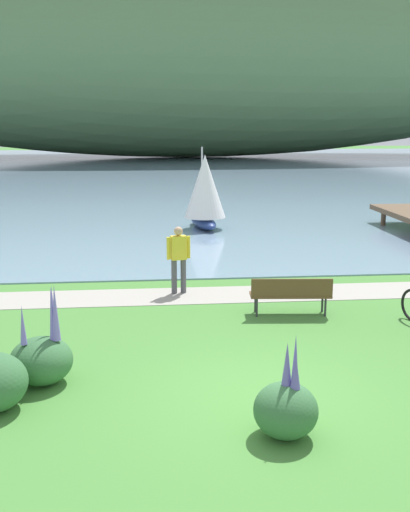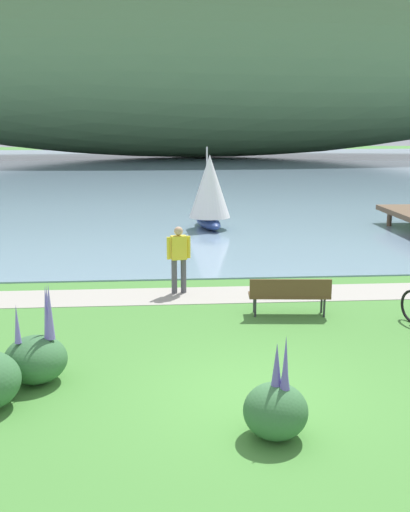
% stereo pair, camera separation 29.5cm
% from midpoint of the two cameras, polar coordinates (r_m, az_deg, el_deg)
% --- Properties ---
extents(ground_plane, '(200.00, 200.00, 0.00)m').
position_cam_midpoint_polar(ground_plane, '(9.93, 4.29, -12.87)').
color(ground_plane, '#478438').
extents(bay_water, '(180.00, 80.00, 0.04)m').
position_cam_midpoint_polar(bay_water, '(56.30, -3.93, 8.13)').
color(bay_water, '#7A99B2').
rests_on(bay_water, ground).
extents(distant_hillside, '(95.89, 28.00, 24.11)m').
position_cam_midpoint_polar(distant_hillside, '(75.84, -1.95, 18.40)').
color(distant_hillside, '#567A4C').
rests_on(distant_hillside, bay_water).
extents(shoreline_path, '(60.00, 1.50, 0.01)m').
position_cam_midpoint_polar(shoreline_path, '(15.25, 0.65, -3.67)').
color(shoreline_path, '#A39E93').
rests_on(shoreline_path, ground).
extents(park_bench_near_camera, '(1.83, 0.63, 0.88)m').
position_cam_midpoint_polar(park_bench_near_camera, '(13.67, 7.45, -3.44)').
color(park_bench_near_camera, brown).
rests_on(park_bench_near_camera, ground).
extents(person_at_shoreline, '(0.60, 0.30, 1.71)m').
position_cam_midpoint_polar(person_at_shoreline, '(15.19, -3.05, 0.04)').
color(person_at_shoreline, '#4C4C51').
rests_on(person_at_shoreline, ground).
extents(echium_bush_closest_to_camera, '(0.89, 0.89, 1.40)m').
position_cam_midpoint_polar(echium_bush_closest_to_camera, '(8.61, 6.60, -14.01)').
color(echium_bush_closest_to_camera, '#386B3D').
rests_on(echium_bush_closest_to_camera, ground).
extents(echium_bush_mid_cluster, '(1.04, 1.04, 1.69)m').
position_cam_midpoint_polar(echium_bush_mid_cluster, '(10.54, -15.87, -9.22)').
color(echium_bush_mid_cluster, '#386B3D').
rests_on(echium_bush_mid_cluster, ground).
extents(sailboat_mid_bay, '(1.87, 2.84, 3.24)m').
position_cam_midpoint_polar(sailboat_mid_bay, '(24.22, -0.38, 6.11)').
color(sailboat_mid_bay, navy).
rests_on(sailboat_mid_bay, bay_water).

